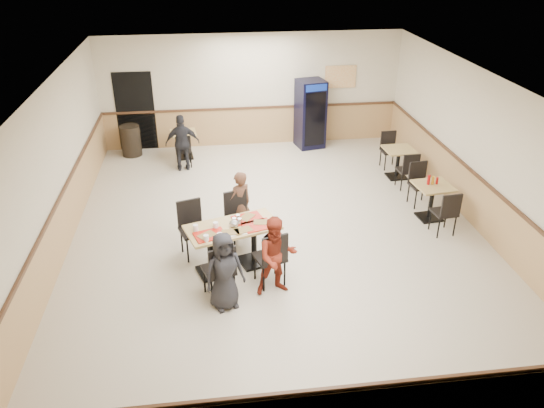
{
  "coord_description": "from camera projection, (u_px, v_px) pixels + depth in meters",
  "views": [
    {
      "loc": [
        -1.27,
        -8.9,
        5.36
      ],
      "look_at": [
        -0.17,
        -0.5,
        0.93
      ],
      "focal_mm": 35.0,
      "sensor_mm": 36.0,
      "label": 1
    }
  ],
  "objects": [
    {
      "name": "ground",
      "position": [
        277.0,
        234.0,
        10.45
      ],
      "size": [
        10.0,
        10.0,
        0.0
      ],
      "primitive_type": "plane",
      "color": "beige",
      "rests_on": "ground"
    },
    {
      "name": "room_shell",
      "position": [
        336.0,
        154.0,
        12.63
      ],
      "size": [
        10.0,
        10.0,
        10.0
      ],
      "color": "silver",
      "rests_on": "ground"
    },
    {
      "name": "main_table",
      "position": [
        233.0,
        240.0,
        9.17
      ],
      "size": [
        1.73,
        1.21,
        0.84
      ],
      "rotation": [
        0.0,
        0.0,
        0.3
      ],
      "color": "black",
      "rests_on": "ground"
    },
    {
      "name": "main_chairs",
      "position": [
        230.0,
        242.0,
        9.16
      ],
      "size": [
        1.86,
        2.16,
        1.06
      ],
      "rotation": [
        0.0,
        0.0,
        0.3
      ],
      "color": "black",
      "rests_on": "ground"
    },
    {
      "name": "diner_woman_left",
      "position": [
        224.0,
        271.0,
        8.17
      ],
      "size": [
        0.74,
        0.61,
        1.31
      ],
      "primitive_type": "imported",
      "rotation": [
        0.0,
        0.0,
        0.35
      ],
      "color": "black",
      "rests_on": "ground"
    },
    {
      "name": "diner_woman_right",
      "position": [
        277.0,
        256.0,
        8.49
      ],
      "size": [
        0.74,
        0.61,
        1.38
      ],
      "primitive_type": "imported",
      "rotation": [
        0.0,
        0.0,
        0.14
      ],
      "color": "maroon",
      "rests_on": "ground"
    },
    {
      "name": "diner_man_opposite",
      "position": [
        240.0,
        205.0,
        10.06
      ],
      "size": [
        0.6,
        0.53,
        1.37
      ],
      "primitive_type": "imported",
      "rotation": [
        0.0,
        0.0,
        3.66
      ],
      "color": "brown",
      "rests_on": "ground"
    },
    {
      "name": "lone_diner",
      "position": [
        182.0,
        143.0,
        12.91
      ],
      "size": [
        0.85,
        0.4,
        1.41
      ],
      "primitive_type": "imported",
      "rotation": [
        0.0,
        0.0,
        3.21
      ],
      "color": "black",
      "rests_on": "ground"
    },
    {
      "name": "tabletop_clutter",
      "position": [
        234.0,
        227.0,
        8.98
      ],
      "size": [
        1.4,
        0.99,
        0.12
      ],
      "rotation": [
        0.0,
        0.0,
        0.3
      ],
      "color": "#B2190B",
      "rests_on": "main_table"
    },
    {
      "name": "side_table_near",
      "position": [
        432.0,
        196.0,
        10.79
      ],
      "size": [
        0.77,
        0.77,
        0.76
      ],
      "rotation": [
        0.0,
        0.0,
        0.1
      ],
      "color": "black",
      "rests_on": "ground"
    },
    {
      "name": "side_table_near_chair_south",
      "position": [
        444.0,
        211.0,
        10.27
      ],
      "size": [
        0.49,
        0.49,
        0.96
      ],
      "primitive_type": null,
      "rotation": [
        0.0,
        0.0,
        3.24
      ],
      "color": "black",
      "rests_on": "ground"
    },
    {
      "name": "side_table_near_chair_north",
      "position": [
        421.0,
        185.0,
        11.34
      ],
      "size": [
        0.49,
        0.49,
        0.96
      ],
      "primitive_type": null,
      "rotation": [
        0.0,
        0.0,
        0.1
      ],
      "color": "black",
      "rests_on": "ground"
    },
    {
      "name": "side_table_far",
      "position": [
        398.0,
        158.0,
        12.6
      ],
      "size": [
        0.71,
        0.71,
        0.73
      ],
      "rotation": [
        0.0,
        0.0,
        0.04
      ],
      "color": "black",
      "rests_on": "ground"
    },
    {
      "name": "side_table_far_chair_south",
      "position": [
        407.0,
        169.0,
        12.1
      ],
      "size": [
        0.45,
        0.45,
        0.93
      ],
      "primitive_type": null,
      "rotation": [
        0.0,
        0.0,
        3.18
      ],
      "color": "black",
      "rests_on": "ground"
    },
    {
      "name": "side_table_far_chair_north",
      "position": [
        390.0,
        150.0,
        13.13
      ],
      "size": [
        0.45,
        0.45,
        0.93
      ],
      "primitive_type": null,
      "rotation": [
        0.0,
        0.0,
        0.04
      ],
      "color": "black",
      "rests_on": "ground"
    },
    {
      "name": "condiment_caddy",
      "position": [
        432.0,
        180.0,
        10.68
      ],
      "size": [
        0.23,
        0.06,
        0.2
      ],
      "color": "#A30B0B",
      "rests_on": "side_table_near"
    },
    {
      "name": "back_table",
      "position": [
        184.0,
        141.0,
        13.72
      ],
      "size": [
        0.71,
        0.71,
        0.7
      ],
      "rotation": [
        0.0,
        0.0,
        0.1
      ],
      "color": "black",
      "rests_on": "ground"
    },
    {
      "name": "back_table_chair_lone",
      "position": [
        183.0,
        150.0,
        13.24
      ],
      "size": [
        0.44,
        0.44,
        0.88
      ],
      "primitive_type": null,
      "rotation": [
        0.0,
        0.0,
        3.24
      ],
      "color": "black",
      "rests_on": "ground"
    },
    {
      "name": "pepsi_cooler",
      "position": [
        310.0,
        114.0,
        14.24
      ],
      "size": [
        0.81,
        0.81,
        1.83
      ],
      "rotation": [
        0.0,
        0.0,
        0.2
      ],
      "color": "black",
      "rests_on": "ground"
    },
    {
      "name": "trash_bin",
      "position": [
        131.0,
        141.0,
        13.89
      ],
      "size": [
        0.51,
        0.51,
        0.81
      ],
      "primitive_type": "cylinder",
      "color": "black",
      "rests_on": "ground"
    }
  ]
}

